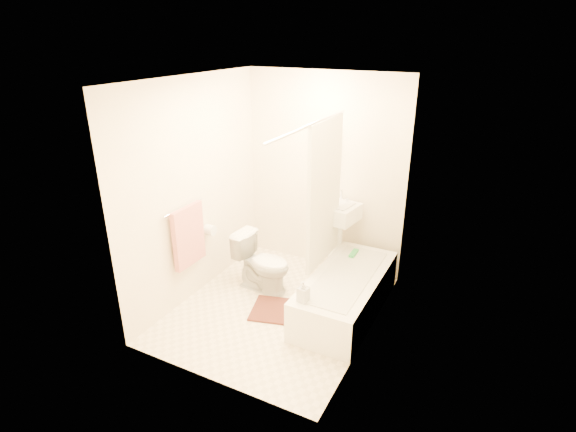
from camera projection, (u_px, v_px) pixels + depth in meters
The scene contains 17 objects.
floor at pixel (277, 309), 4.87m from camera, with size 2.40×2.40×0.00m, color beige.
ceiling at pixel (275, 79), 3.95m from camera, with size 2.40×2.40×0.00m, color white.
wall_back at pixel (324, 174), 5.40m from camera, with size 2.00×0.02×2.40m, color beige.
wall_left at pixel (195, 191), 4.83m from camera, with size 0.02×2.40×2.40m, color beige.
wall_right at pixel (375, 224), 3.99m from camera, with size 0.02×2.40×2.40m, color beige.
mirror at pixel (324, 150), 5.26m from camera, with size 0.40×0.03×0.55m, color white.
curtain_rod at pixel (310, 125), 4.06m from camera, with size 0.03×0.03×1.70m, color silver.
shower_curtain at pixel (324, 193), 4.69m from camera, with size 0.04×0.80×1.55m, color silver.
towel_bar at pixel (184, 207), 4.65m from camera, with size 0.02×0.02×0.60m, color silver.
towel at pixel (189, 236), 4.76m from camera, with size 0.06×0.45×0.66m, color #CC7266.
toilet_paper at pixel (210, 230), 5.09m from camera, with size 0.12×0.12×0.11m, color white.
toilet at pixel (263, 263), 5.14m from camera, with size 0.38×0.67×0.66m, color white.
sink at pixel (334, 237), 5.37m from camera, with size 0.52×0.42×1.02m, color white, non-canonical shape.
bathtub at pixel (346, 294), 4.75m from camera, with size 0.67×1.54×0.43m, color white, non-canonical shape.
bath_mat at pixel (282, 311), 4.82m from camera, with size 0.64×0.48×0.02m, color #532C1D.
soap_bottle at pixel (303, 291), 4.20m from camera, with size 0.10×0.10×0.21m, color silver.
scrub_brush at pixel (354, 254), 5.09m from camera, with size 0.06×0.19×0.04m, color green.
Camera 1 is at (1.98, -3.61, 2.79)m, focal length 28.00 mm.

